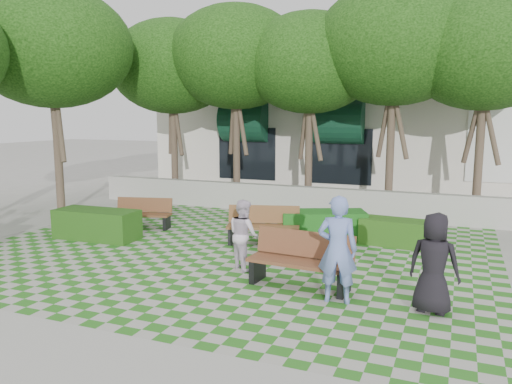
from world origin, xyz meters
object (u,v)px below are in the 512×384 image
at_px(bench_east, 301,261).
at_px(hedge_east, 399,233).
at_px(person_dark, 434,263).
at_px(hedge_west, 97,224).
at_px(bench_mid, 263,226).
at_px(hedge_midright, 323,225).
at_px(bench_west, 143,214).
at_px(person_white, 244,234).
at_px(person_blue, 337,249).

distance_m(bench_east, hedge_east, 4.05).
relative_size(bench_east, person_dark, 1.20).
bearing_deg(hedge_west, person_dark, -12.69).
xyz_separation_m(bench_mid, hedge_midright, (1.29, 0.99, -0.08)).
bearing_deg(bench_west, person_white, -43.71).
relative_size(hedge_midright, hedge_west, 0.97).
relative_size(bench_east, person_blue, 1.07).
height_order(hedge_midright, hedge_west, hedge_west).
distance_m(bench_east, hedge_west, 6.23).
relative_size(bench_west, person_white, 1.17).
height_order(bench_mid, hedge_east, bench_mid).
relative_size(bench_west, person_blue, 0.92).
bearing_deg(bench_west, hedge_east, -7.76).
bearing_deg(hedge_west, person_white, -10.91).
distance_m(hedge_east, hedge_midright, 1.91).
xyz_separation_m(bench_west, hedge_west, (-0.37, -1.52, -0.03)).
bearing_deg(bench_east, hedge_east, 74.57).
relative_size(bench_mid, hedge_midright, 0.88).
distance_m(bench_mid, hedge_east, 3.38).
height_order(hedge_west, person_white, person_white).
bearing_deg(bench_mid, person_white, -96.08).
xyz_separation_m(bench_east, bench_west, (-5.68, 3.03, -0.08)).
height_order(bench_west, hedge_east, bench_west).
distance_m(bench_mid, person_blue, 4.20).
bearing_deg(person_dark, hedge_midright, -44.58).
bearing_deg(person_dark, person_white, -4.88).
height_order(bench_mid, hedge_midright, bench_mid).
relative_size(bench_mid, person_white, 1.29).
bearing_deg(hedge_west, person_blue, -16.50).
xyz_separation_m(hedge_midright, hedge_west, (-5.51, -2.19, 0.01)).
distance_m(hedge_east, person_white, 4.27).
height_order(hedge_east, hedge_west, hedge_west).
distance_m(bench_mid, hedge_midright, 1.63).
bearing_deg(hedge_east, bench_west, -173.70).
height_order(hedge_midright, person_white, person_white).
height_order(bench_west, hedge_west, bench_west).
relative_size(hedge_west, person_white, 1.49).
bearing_deg(bench_west, bench_mid, -18.89).
xyz_separation_m(bench_east, person_blue, (0.81, -0.52, 0.44)).
bearing_deg(person_dark, person_blue, 14.87).
xyz_separation_m(bench_east, hedge_west, (-6.05, 1.51, -0.11)).
bearing_deg(bench_mid, bench_east, -72.31).
xyz_separation_m(bench_east, hedge_midright, (-0.54, 3.70, -0.12)).
height_order(bench_mid, hedge_west, bench_mid).
distance_m(hedge_midright, person_white, 3.22).
xyz_separation_m(bench_west, person_white, (4.23, -2.41, 0.33)).
distance_m(hedge_east, person_dark, 4.34).
height_order(bench_east, hedge_east, bench_east).
relative_size(hedge_east, person_dark, 1.12).
distance_m(bench_east, person_dark, 2.43).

